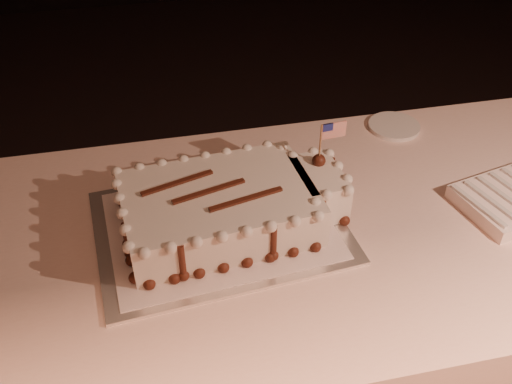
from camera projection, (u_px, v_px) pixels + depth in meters
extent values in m
cube|color=beige|center=(314.00, 327.00, 1.49)|extent=(2.40, 0.80, 0.75)
cube|color=white|center=(220.00, 227.00, 1.23)|extent=(0.56, 0.44, 0.01)
cube|color=silver|center=(220.00, 225.00, 1.23)|extent=(0.50, 0.40, 0.00)
cube|color=silver|center=(219.00, 208.00, 1.20)|extent=(0.41, 0.30, 0.09)
cube|color=silver|center=(318.00, 188.00, 1.25)|extent=(0.11, 0.16, 0.09)
sphere|color=#4E2013|center=(149.00, 284.00, 1.09)|extent=(0.02, 0.02, 0.02)
sphere|color=#4E2013|center=(175.00, 278.00, 1.10)|extent=(0.02, 0.02, 0.02)
sphere|color=#4E2013|center=(199.00, 273.00, 1.11)|extent=(0.02, 0.02, 0.02)
sphere|color=#4E2013|center=(223.00, 267.00, 1.12)|extent=(0.02, 0.02, 0.02)
sphere|color=#4E2013|center=(247.00, 262.00, 1.13)|extent=(0.02, 0.02, 0.02)
sphere|color=#4E2013|center=(270.00, 257.00, 1.14)|extent=(0.02, 0.02, 0.02)
sphere|color=#4E2013|center=(293.00, 252.00, 1.15)|extent=(0.02, 0.02, 0.02)
sphere|color=#4E2013|center=(315.00, 247.00, 1.17)|extent=(0.02, 0.02, 0.02)
sphere|color=#4E2013|center=(313.00, 233.00, 1.20)|extent=(0.02, 0.02, 0.02)
sphere|color=#4E2013|center=(323.00, 225.00, 1.22)|extent=(0.02, 0.02, 0.02)
sphere|color=#4E2013|center=(344.00, 220.00, 1.23)|extent=(0.02, 0.02, 0.02)
sphere|color=#4E2013|center=(343.00, 209.00, 1.26)|extent=(0.02, 0.02, 0.02)
sphere|color=#4E2013|center=(334.00, 196.00, 1.29)|extent=(0.02, 0.02, 0.02)
sphere|color=#4E2013|center=(326.00, 183.00, 1.33)|extent=(0.02, 0.02, 0.02)
sphere|color=#4E2013|center=(311.00, 181.00, 1.33)|extent=(0.02, 0.02, 0.02)
sphere|color=#4E2013|center=(291.00, 185.00, 1.32)|extent=(0.02, 0.02, 0.02)
sphere|color=#4E2013|center=(281.00, 177.00, 1.35)|extent=(0.02, 0.02, 0.02)
sphere|color=#4E2013|center=(267.00, 174.00, 1.36)|extent=(0.02, 0.02, 0.02)
sphere|color=#4E2013|center=(247.00, 178.00, 1.34)|extent=(0.02, 0.02, 0.02)
sphere|color=#4E2013|center=(227.00, 182.00, 1.33)|extent=(0.02, 0.02, 0.02)
sphere|color=#4E2013|center=(207.00, 186.00, 1.32)|extent=(0.02, 0.02, 0.02)
sphere|color=#4E2013|center=(187.00, 189.00, 1.31)|extent=(0.02, 0.02, 0.02)
sphere|color=#4E2013|center=(166.00, 193.00, 1.30)|extent=(0.02, 0.02, 0.02)
sphere|color=#4E2013|center=(144.00, 197.00, 1.29)|extent=(0.02, 0.02, 0.02)
sphere|color=#4E2013|center=(123.00, 202.00, 1.28)|extent=(0.02, 0.02, 0.02)
sphere|color=#4E2013|center=(122.00, 214.00, 1.24)|extent=(0.02, 0.02, 0.02)
sphere|color=#4E2013|center=(125.00, 229.00, 1.21)|extent=(0.02, 0.02, 0.02)
sphere|color=#4E2013|center=(128.00, 244.00, 1.17)|extent=(0.02, 0.02, 0.02)
sphere|color=#4E2013|center=(131.00, 260.00, 1.14)|extent=(0.02, 0.02, 0.02)
sphere|color=#4E2013|center=(135.00, 278.00, 1.10)|extent=(0.02, 0.02, 0.02)
sphere|color=silver|center=(144.00, 253.00, 1.03)|extent=(0.02, 0.02, 0.02)
sphere|color=silver|center=(170.00, 248.00, 1.05)|extent=(0.02, 0.02, 0.02)
sphere|color=silver|center=(196.00, 242.00, 1.06)|extent=(0.02, 0.02, 0.02)
sphere|color=silver|center=(222.00, 237.00, 1.07)|extent=(0.02, 0.02, 0.02)
sphere|color=silver|center=(247.00, 232.00, 1.08)|extent=(0.02, 0.02, 0.02)
sphere|color=silver|center=(271.00, 226.00, 1.09)|extent=(0.02, 0.02, 0.02)
sphere|color=silver|center=(295.00, 221.00, 1.10)|extent=(0.02, 0.02, 0.02)
sphere|color=silver|center=(318.00, 216.00, 1.11)|extent=(0.02, 0.02, 0.02)
sphere|color=silver|center=(315.00, 203.00, 1.14)|extent=(0.02, 0.02, 0.02)
sphere|color=silver|center=(327.00, 195.00, 1.16)|extent=(0.02, 0.02, 0.02)
sphere|color=silver|center=(348.00, 191.00, 1.18)|extent=(0.02, 0.02, 0.02)
sphere|color=silver|center=(347.00, 179.00, 1.20)|extent=(0.02, 0.02, 0.02)
sphere|color=silver|center=(338.00, 166.00, 1.24)|extent=(0.02, 0.02, 0.02)
sphere|color=silver|center=(329.00, 154.00, 1.28)|extent=(0.02, 0.02, 0.02)
sphere|color=silver|center=(313.00, 152.00, 1.28)|extent=(0.02, 0.02, 0.02)
sphere|color=silver|center=(293.00, 156.00, 1.27)|extent=(0.02, 0.02, 0.02)
sphere|color=silver|center=(282.00, 148.00, 1.29)|extent=(0.02, 0.02, 0.02)
sphere|color=silver|center=(267.00, 146.00, 1.30)|extent=(0.02, 0.02, 0.02)
sphere|color=silver|center=(247.00, 149.00, 1.29)|extent=(0.02, 0.02, 0.02)
sphere|color=silver|center=(226.00, 153.00, 1.28)|extent=(0.02, 0.02, 0.02)
sphere|color=silver|center=(205.00, 157.00, 1.27)|extent=(0.02, 0.02, 0.02)
sphere|color=silver|center=(184.00, 160.00, 1.26)|extent=(0.02, 0.02, 0.02)
sphere|color=silver|center=(162.00, 164.00, 1.25)|extent=(0.02, 0.02, 0.02)
sphere|color=silver|center=(140.00, 168.00, 1.24)|extent=(0.02, 0.02, 0.02)
sphere|color=silver|center=(117.00, 172.00, 1.22)|extent=(0.02, 0.02, 0.02)
sphere|color=silver|center=(117.00, 185.00, 1.19)|extent=(0.02, 0.02, 0.02)
sphere|color=silver|center=(119.00, 199.00, 1.16)|extent=(0.02, 0.02, 0.02)
sphere|color=silver|center=(122.00, 214.00, 1.12)|extent=(0.02, 0.02, 0.02)
sphere|color=silver|center=(125.00, 230.00, 1.08)|extent=(0.02, 0.02, 0.02)
sphere|color=silver|center=(129.00, 247.00, 1.05)|extent=(0.02, 0.02, 0.02)
cylinder|color=#4E2013|center=(182.00, 262.00, 1.08)|extent=(0.01, 0.01, 0.09)
sphere|color=#4E2013|center=(184.00, 276.00, 1.10)|extent=(0.02, 0.02, 0.02)
cylinder|color=#4E2013|center=(274.00, 242.00, 1.12)|extent=(0.01, 0.01, 0.09)
sphere|color=#4E2013|center=(273.00, 255.00, 1.14)|extent=(0.02, 0.02, 0.02)
cylinder|color=#4E2013|center=(322.00, 212.00, 1.19)|extent=(0.01, 0.01, 0.09)
sphere|color=#4E2013|center=(321.00, 225.00, 1.21)|extent=(0.02, 0.02, 0.02)
cylinder|color=#4E2013|center=(331.00, 174.00, 1.29)|extent=(0.01, 0.01, 0.09)
sphere|color=#4E2013|center=(329.00, 187.00, 1.31)|extent=(0.02, 0.02, 0.02)
cylinder|color=#4E2013|center=(279.00, 159.00, 1.34)|extent=(0.01, 0.01, 0.09)
sphere|color=#4E2013|center=(278.00, 172.00, 1.36)|extent=(0.02, 0.02, 0.02)
cylinder|color=#4E2013|center=(204.00, 172.00, 1.30)|extent=(0.01, 0.01, 0.09)
sphere|color=#4E2013|center=(205.00, 185.00, 1.32)|extent=(0.02, 0.02, 0.02)
cylinder|color=#4E2013|center=(123.00, 187.00, 1.25)|extent=(0.01, 0.01, 0.09)
sphere|color=#4E2013|center=(125.00, 200.00, 1.28)|extent=(0.02, 0.02, 0.02)
cylinder|color=#4E2013|center=(127.00, 240.00, 1.12)|extent=(0.01, 0.01, 0.09)
sphere|color=#4E2013|center=(130.00, 253.00, 1.15)|extent=(0.02, 0.02, 0.02)
cube|color=#4E2013|center=(177.00, 183.00, 1.18)|extent=(0.16, 0.06, 0.01)
cube|color=#4E2013|center=(209.00, 191.00, 1.16)|extent=(0.16, 0.05, 0.01)
cube|color=#4E2013|center=(246.00, 199.00, 1.14)|extent=(0.16, 0.05, 0.01)
sphere|color=#4E2013|center=(319.00, 161.00, 1.24)|extent=(0.03, 0.03, 0.03)
cylinder|color=#A16C45|center=(320.00, 147.00, 1.22)|extent=(0.00, 0.00, 0.11)
cube|color=red|center=(334.00, 130.00, 1.20)|extent=(0.05, 0.01, 0.04)
cube|color=navy|center=(328.00, 127.00, 1.19)|extent=(0.02, 0.01, 0.02)
cube|color=silver|center=(478.00, 206.00, 1.24)|extent=(0.05, 0.15, 0.01)
cube|color=silver|center=(492.00, 201.00, 1.25)|extent=(0.05, 0.15, 0.01)
cube|color=silver|center=(504.00, 197.00, 1.26)|extent=(0.05, 0.15, 0.01)
cylinder|color=silver|center=(394.00, 126.00, 1.54)|extent=(0.14, 0.14, 0.01)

